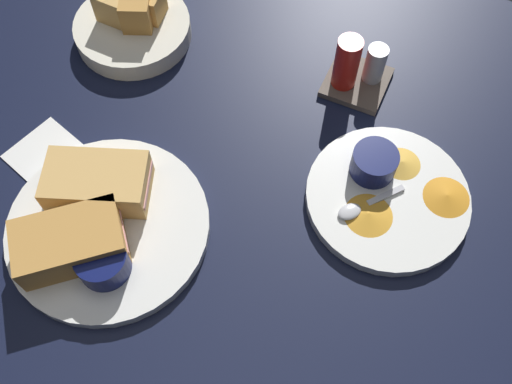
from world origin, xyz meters
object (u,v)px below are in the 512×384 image
plate_sandwich_main (109,227)px  spoon_by_gravy_ramekin (358,208)px  spoon_by_dark_ramekin (110,227)px  ramekin_light_gravy (374,162)px  sandwich_half_far (70,242)px  ramekin_dark_sauce (102,262)px  bread_basket_rear (133,23)px  condiment_caddy (356,70)px  plate_chips_companion (387,198)px  sandwich_half_near (98,183)px

plate_sandwich_main → spoon_by_gravy_ramekin: size_ratio=3.06×
spoon_by_dark_ramekin → ramekin_light_gravy: size_ratio=1.57×
plate_sandwich_main → sandwich_half_far: size_ratio=1.77×
plate_sandwich_main → ramekin_dark_sauce: 6.53cm
bread_basket_rear → condiment_caddy: (34.78, 4.72, 0.85)cm
bread_basket_rear → condiment_caddy: size_ratio=1.90×
ramekin_dark_sauce → condiment_caddy: 44.58cm
spoon_by_gravy_ramekin → condiment_caddy: size_ratio=0.90×
spoon_by_dark_ramekin → condiment_caddy: size_ratio=1.01×
spoon_by_dark_ramekin → spoon_by_gravy_ramekin: 31.93cm
spoon_by_dark_ramekin → plate_chips_companion: (30.87, 19.19, -1.16)cm
plate_chips_companion → condiment_caddy: 20.06cm
plate_sandwich_main → spoon_by_gravy_ramekin: (28.64, 15.27, 1.16)cm
plate_chips_companion → ramekin_dark_sauce: bearing=-140.1°
spoon_by_dark_ramekin → ramekin_light_gravy: 35.28cm
bread_basket_rear → spoon_by_gravy_ramekin: bearing=-20.3°
condiment_caddy → sandwich_half_far: bearing=-119.4°
plate_sandwich_main → ramekin_light_gravy: ramekin_light_gravy is taller
sandwich_half_near → ramekin_light_gravy: size_ratio=2.44×
plate_chips_companion → spoon_by_gravy_ramekin: 4.84cm
spoon_by_gravy_ramekin → condiment_caddy: (-7.70, 20.40, 1.44)cm
bread_basket_rear → plate_chips_companion: bearing=-14.8°
sandwich_half_near → sandwich_half_far: 8.63cm
spoon_by_dark_ramekin → plate_chips_companion: bearing=31.9°
ramekin_light_gravy → bread_basket_rear: (-42.21, 9.34, -1.04)cm
condiment_caddy → spoon_by_gravy_ramekin: bearing=-69.3°
ramekin_dark_sauce → ramekin_light_gravy: same height
sandwich_half_far → condiment_caddy: 46.29cm
sandwich_half_far → spoon_by_dark_ramekin: 5.44cm
plate_sandwich_main → bread_basket_rear: (-13.84, 30.95, 1.75)cm
ramekin_dark_sauce → spoon_by_dark_ramekin: size_ratio=0.67×
sandwich_half_near → spoon_by_gravy_ramekin: size_ratio=1.74×
spoon_by_gravy_ramekin → ramekin_light_gravy: bearing=92.4°
spoon_by_dark_ramekin → plate_chips_companion: spoon_by_dark_ramekin is taller
ramekin_dark_sauce → spoon_by_gravy_ramekin: size_ratio=0.75×
ramekin_light_gravy → spoon_by_dark_ramekin: bearing=-141.6°
sandwich_half_far → condiment_caddy: (22.73, 40.31, -0.59)cm
spoon_by_dark_ramekin → ramekin_light_gravy: ramekin_light_gravy is taller
sandwich_half_near → spoon_by_dark_ramekin: 6.06cm
ramekin_dark_sauce → spoon_by_dark_ramekin: (-2.18, 4.82, -1.64)cm
spoon_by_dark_ramekin → bread_basket_rear: bread_basket_rear is taller
plate_sandwich_main → plate_chips_companion: same height
ramekin_dark_sauce → ramekin_light_gravy: 36.89cm
plate_sandwich_main → ramekin_dark_sauce: ramekin_dark_sauce is taller
condiment_caddy → ramekin_light_gravy: bearing=-62.1°
plate_chips_companion → bread_basket_rear: bearing=165.2°
plate_sandwich_main → sandwich_half_far: (-1.79, -4.65, 3.20)cm
ramekin_light_gravy → bread_basket_rear: size_ratio=0.34×
ramekin_light_gravy → spoon_by_gravy_ramekin: 6.55cm
sandwich_half_far → spoon_by_dark_ramekin: bearing=59.6°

